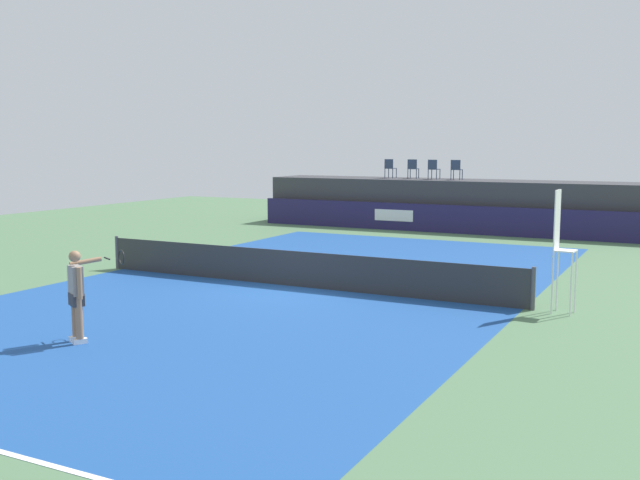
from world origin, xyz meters
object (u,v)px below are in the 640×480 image
spectator_chair_right (456,169)px  net_post_near (117,252)px  spectator_chair_far_left (390,168)px  net_post_far (533,289)px  spectator_chair_center (434,168)px  umpire_chair (561,243)px  spectator_chair_left (413,168)px  tennis_player (78,293)px  tennis_ball (553,257)px

spectator_chair_right → net_post_near: bearing=-111.4°
spectator_chair_far_left → net_post_near: bearing=-99.7°
spectator_chair_right → net_post_far: spectator_chair_right is taller
spectator_chair_far_left → net_post_far: (9.74, -15.52, -2.19)m
spectator_chair_right → net_post_far: size_ratio=0.89×
spectator_chair_center → umpire_chair: 17.26m
spectator_chair_center → spectator_chair_right: (1.07, -0.03, 0.00)m
spectator_chair_far_left → spectator_chair_right: size_ratio=1.00×
spectator_chair_left → umpire_chair: size_ratio=0.32×
tennis_player → tennis_ball: tennis_player is taller
spectator_chair_left → umpire_chair: spectator_chair_left is taller
spectator_chair_center → umpire_chair: spectator_chair_center is taller
spectator_chair_far_left → tennis_player: bearing=-83.3°
spectator_chair_center → net_post_near: bearing=-107.8°
umpire_chair → tennis_ball: size_ratio=40.59×
net_post_far → tennis_ball: size_ratio=14.71×
spectator_chair_right → net_post_far: (6.44, -15.20, -2.19)m
spectator_chair_right → tennis_player: size_ratio=0.50×
spectator_chair_left → tennis_player: size_ratio=0.50×
tennis_player → tennis_ball: bearing=67.7°
spectator_chair_far_left → tennis_ball: 11.66m
spectator_chair_far_left → spectator_chair_left: bearing=-4.3°
umpire_chair → net_post_near: 13.00m
tennis_player → spectator_chair_far_left: bearing=96.7°
spectator_chair_left → tennis_ball: spectator_chair_left is taller
spectator_chair_center → tennis_ball: 9.88m
spectator_chair_far_left → net_post_far: spectator_chair_far_left is taller
spectator_chair_center → net_post_far: spectator_chair_center is taller
spectator_chair_far_left → net_post_far: size_ratio=0.89×
spectator_chair_right → tennis_ball: 9.19m
net_post_near → umpire_chair: bearing=0.0°
spectator_chair_center → tennis_ball: spectator_chair_center is taller
net_post_near → net_post_far: same height
umpire_chair → spectator_chair_far_left: bearing=123.6°
spectator_chair_left → umpire_chair: 17.95m
net_post_far → tennis_ball: net_post_far is taller
net_post_near → tennis_player: (5.26, -6.76, 0.46)m
spectator_chair_right → net_post_far: bearing=-67.1°
spectator_chair_center → net_post_far: 17.12m
umpire_chair → spectator_chair_right: bearing=114.7°
spectator_chair_far_left → tennis_ball: (8.77, -7.21, -2.66)m
spectator_chair_left → net_post_far: spectator_chair_left is taller
umpire_chair → tennis_player: (-7.69, -6.77, -0.63)m
spectator_chair_left → spectator_chair_right: (2.13, -0.23, 0.00)m
net_post_far → tennis_player: bearing=-136.6°
umpire_chair → tennis_ball: (-1.52, 8.30, -1.55)m
umpire_chair → net_post_far: size_ratio=2.76×
spectator_chair_right → net_post_near: (-5.96, -15.20, -2.19)m
spectator_chair_far_left → net_post_near: size_ratio=0.89×
spectator_chair_right → umpire_chair: (6.99, -15.19, -1.11)m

